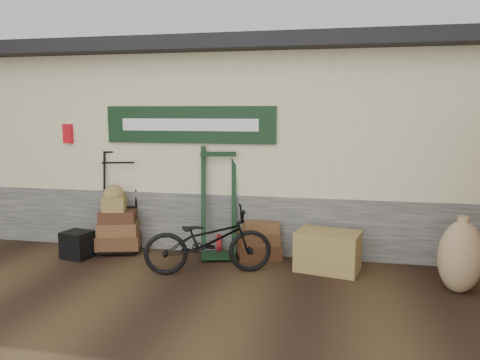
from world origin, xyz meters
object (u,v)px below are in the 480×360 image
black_trunk (77,245)px  bicycle (208,237)px  green_barrow (219,202)px  wicker_hamper (328,251)px  suitcase_stack (259,240)px  porter_trolley (119,200)px

black_trunk → bicycle: 2.11m
green_barrow → wicker_hamper: green_barrow is taller
suitcase_stack → green_barrow: bearing=180.0°
wicker_hamper → bicycle: (-1.56, -0.43, 0.22)m
green_barrow → bicycle: green_barrow is taller
porter_trolley → green_barrow: size_ratio=0.96×
green_barrow → bicycle: (0.05, -0.77, -0.32)m
wicker_hamper → black_trunk: 3.64m
black_trunk → bicycle: bearing=-6.7°
suitcase_stack → bicycle: bearing=-126.1°
wicker_hamper → bicycle: bearing=-164.7°
suitcase_stack → wicker_hamper: (1.00, -0.34, -0.01)m
porter_trolley → suitcase_stack: porter_trolley is taller
wicker_hamper → black_trunk: wicker_hamper is taller
green_barrow → suitcase_stack: green_barrow is taller
porter_trolley → wicker_hamper: (3.20, -0.34, -0.51)m
porter_trolley → black_trunk: size_ratio=3.94×
green_barrow → black_trunk: green_barrow is taller
porter_trolley → black_trunk: (-0.44, -0.53, -0.58)m
porter_trolley → black_trunk: bearing=-145.3°
wicker_hamper → suitcase_stack: bearing=161.3°
green_barrow → black_trunk: size_ratio=4.11×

